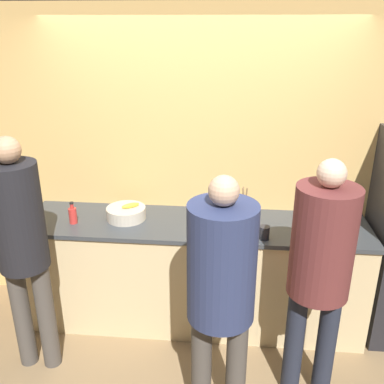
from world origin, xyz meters
The scene contains 11 objects.
ground_plane centered at (0.00, 0.00, 0.00)m, with size 14.00×14.00×0.00m, color #8C704C.
wall_back centered at (0.00, 0.71, 1.30)m, with size 5.20×0.06×2.60m.
counter centered at (0.00, 0.38, 0.47)m, with size 2.79×0.69×0.94m.
person_left centered at (-1.13, -0.27, 1.07)m, with size 0.34×0.34×1.79m.
person_center centered at (0.25, -0.63, 1.05)m, with size 0.40×0.40×1.70m.
person_right centered at (0.86, -0.35, 1.06)m, with size 0.39×0.39×1.73m.
fruit_bowl centered at (-0.57, 0.38, 0.99)m, with size 0.32×0.32×0.14m.
utensil_crock centered at (0.40, 0.49, 1.01)m, with size 0.11×0.11×0.27m.
bottle_red centered at (-0.97, 0.26, 1.01)m, with size 0.06×0.06×0.18m.
bottle_amber centered at (0.96, 0.51, 1.02)m, with size 0.05×0.05×0.21m.
cup_black centered at (0.54, 0.14, 0.99)m, with size 0.08×0.08×0.10m.
Camera 1 is at (0.28, -2.74, 2.45)m, focal length 40.00 mm.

